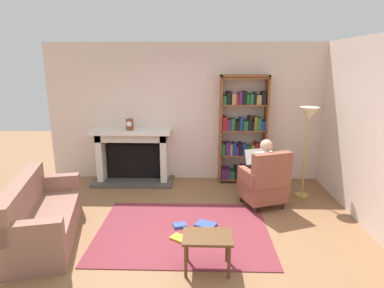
% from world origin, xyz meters
% --- Properties ---
extents(ground, '(14.00, 14.00, 0.00)m').
position_xyz_m(ground, '(0.00, 0.00, 0.00)').
color(ground, brown).
extents(back_wall, '(5.60, 0.10, 2.70)m').
position_xyz_m(back_wall, '(0.00, 2.55, 1.35)').
color(back_wall, beige).
rests_on(back_wall, ground).
extents(side_wall_right, '(0.10, 5.20, 2.70)m').
position_xyz_m(side_wall_right, '(2.65, 1.25, 1.35)').
color(side_wall_right, beige).
rests_on(side_wall_right, ground).
extents(area_rug, '(2.40, 1.80, 0.01)m').
position_xyz_m(area_rug, '(0.00, 0.30, 0.01)').
color(area_rug, maroon).
rests_on(area_rug, ground).
extents(fireplace, '(1.56, 0.64, 1.06)m').
position_xyz_m(fireplace, '(-1.10, 2.30, 0.57)').
color(fireplace, '#4C4742').
rests_on(fireplace, ground).
extents(mantel_clock, '(0.14, 0.14, 0.21)m').
position_xyz_m(mantel_clock, '(-1.12, 2.20, 1.17)').
color(mantel_clock, brown).
rests_on(mantel_clock, fireplace).
extents(bookshelf, '(0.91, 0.32, 2.10)m').
position_xyz_m(bookshelf, '(1.05, 2.33, 1.02)').
color(bookshelf, brown).
rests_on(bookshelf, ground).
extents(armchair_reading, '(0.82, 0.80, 0.97)m').
position_xyz_m(armchair_reading, '(1.29, 1.15, 0.42)').
color(armchair_reading, '#331E14').
rests_on(armchair_reading, ground).
extents(seated_reader, '(0.49, 0.59, 1.14)m').
position_xyz_m(seated_reader, '(1.25, 1.26, 0.62)').
color(seated_reader, white).
rests_on(seated_reader, ground).
extents(sofa_floral, '(1.11, 1.82, 0.85)m').
position_xyz_m(sofa_floral, '(-1.87, 0.04, 0.32)').
color(sofa_floral, '#8C6152').
rests_on(sofa_floral, ground).
extents(side_table, '(0.56, 0.39, 0.43)m').
position_xyz_m(side_table, '(0.33, -0.55, 0.36)').
color(side_table, brown).
rests_on(side_table, ground).
extents(scattered_books, '(0.67, 0.65, 0.04)m').
position_xyz_m(scattered_books, '(0.13, 0.34, 0.03)').
color(scattered_books, '#334CA5').
rests_on(scattered_books, area_rug).
extents(floor_lamp, '(0.32, 0.32, 1.60)m').
position_xyz_m(floor_lamp, '(2.05, 1.61, 1.35)').
color(floor_lamp, '#B7933F').
rests_on(floor_lamp, ground).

